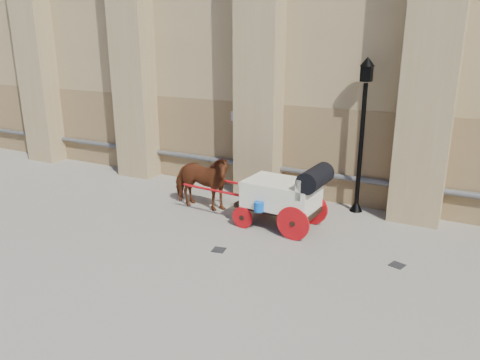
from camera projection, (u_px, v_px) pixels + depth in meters
The scene contains 6 objects.
ground at pixel (233, 239), 12.29m from camera, with size 90.00×90.00×0.00m, color slate.
horse at pixel (201, 181), 14.19m from camera, with size 0.95×2.09×1.76m, color maroon.
carriage at pixel (286, 193), 12.73m from camera, with size 4.33×1.56×1.87m.
street_lamp at pixel (362, 132), 13.53m from camera, with size 0.43×0.43×4.56m.
drain_grate_near at pixel (219, 250), 11.67m from camera, with size 0.32×0.32×0.01m, color black.
drain_grate_far at pixel (397, 265), 10.90m from camera, with size 0.32×0.32×0.01m, color black.
Camera 1 is at (5.35, -9.92, 5.16)m, focal length 35.00 mm.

